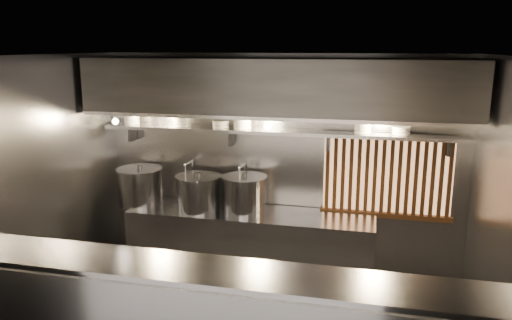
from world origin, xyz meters
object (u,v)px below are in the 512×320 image
at_px(pendant_bulb, 268,126).
at_px(stock_pot_right, 245,194).
at_px(stock_pot_mid, 199,193).
at_px(heat_lamp, 114,116).
at_px(stock_pot_left, 140,186).

distance_m(pendant_bulb, stock_pot_right, 0.88).
xyz_separation_m(stock_pot_mid, stock_pot_right, (0.57, 0.05, 0.01)).
bearing_deg(heat_lamp, stock_pot_mid, 14.06).
height_order(pendant_bulb, stock_pot_right, pendant_bulb).
bearing_deg(heat_lamp, stock_pot_right, 10.84).
xyz_separation_m(pendant_bulb, stock_pot_mid, (-0.84, -0.11, -0.84)).
height_order(pendant_bulb, stock_pot_mid, pendant_bulb).
distance_m(heat_lamp, stock_pot_mid, 1.37).
relative_size(pendant_bulb, stock_pot_mid, 0.25).
height_order(stock_pot_left, stock_pot_mid, stock_pot_left).
height_order(heat_lamp, stock_pot_mid, heat_lamp).
distance_m(heat_lamp, stock_pot_right, 1.82).
bearing_deg(pendant_bulb, stock_pot_right, -168.09).
distance_m(pendant_bulb, stock_pot_mid, 1.20).
xyz_separation_m(pendant_bulb, stock_pot_right, (-0.27, -0.06, -0.84)).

